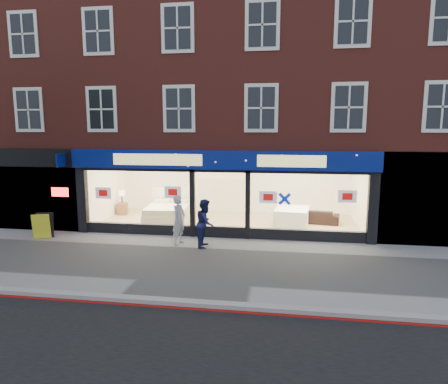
% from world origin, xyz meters
% --- Properties ---
extents(ground, '(120.00, 120.00, 0.00)m').
position_xyz_m(ground, '(0.00, 0.00, 0.00)').
color(ground, gray).
rests_on(ground, ground).
extents(kerb_line, '(60.00, 0.10, 0.01)m').
position_xyz_m(kerb_line, '(0.00, -3.10, 0.01)').
color(kerb_line, '#8C0A07').
rests_on(kerb_line, ground).
extents(kerb_stone, '(60.00, 0.25, 0.12)m').
position_xyz_m(kerb_stone, '(0.00, -2.90, 0.06)').
color(kerb_stone, gray).
rests_on(kerb_stone, ground).
extents(showroom_floor, '(11.00, 4.50, 0.10)m').
position_xyz_m(showroom_floor, '(0.00, 5.25, 0.05)').
color(showroom_floor, tan).
rests_on(showroom_floor, ground).
extents(building, '(19.00, 8.26, 10.30)m').
position_xyz_m(building, '(-0.02, 6.93, 6.67)').
color(building, maroon).
rests_on(building, ground).
extents(display_bed, '(2.05, 2.41, 1.28)m').
position_xyz_m(display_bed, '(-2.66, 5.21, 0.46)').
color(display_bed, beige).
rests_on(display_bed, showroom_floor).
extents(bedside_table, '(0.53, 0.53, 0.55)m').
position_xyz_m(bedside_table, '(-5.10, 5.93, 0.38)').
color(bedside_table, brown).
rests_on(bedside_table, showroom_floor).
extents(mattress_stack, '(1.54, 1.85, 0.67)m').
position_xyz_m(mattress_stack, '(2.73, 5.23, 0.44)').
color(mattress_stack, white).
rests_on(mattress_stack, showroom_floor).
extents(sofa, '(2.09, 1.11, 0.58)m').
position_xyz_m(sofa, '(3.70, 5.58, 0.39)').
color(sofa, black).
rests_on(sofa, showroom_floor).
extents(a_board, '(0.74, 0.61, 0.97)m').
position_xyz_m(a_board, '(-6.52, 1.88, 0.49)').
color(a_board, yellow).
rests_on(a_board, ground).
extents(pedestrian_grey, '(0.57, 0.73, 1.75)m').
position_xyz_m(pedestrian_grey, '(-1.30, 1.97, 0.87)').
color(pedestrian_grey, '#B7B9BF').
rests_on(pedestrian_grey, ground).
extents(pedestrian_blue, '(0.64, 0.82, 1.68)m').
position_xyz_m(pedestrian_blue, '(-0.31, 1.80, 0.84)').
color(pedestrian_blue, '#1A1F4A').
rests_on(pedestrian_blue, ground).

